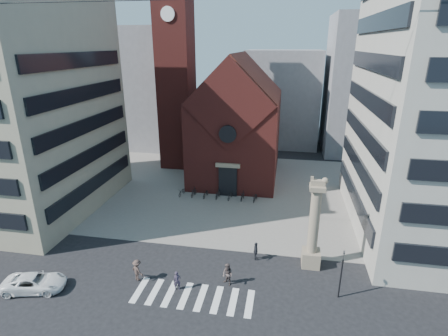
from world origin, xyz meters
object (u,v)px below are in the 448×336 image
at_px(pedestrian_1, 228,275).
at_px(white_car, 34,283).
at_px(pedestrian_0, 177,281).
at_px(traffic_light, 341,273).
at_px(scooter_0, 182,192).
at_px(lion_column, 313,232).
at_px(pedestrian_2, 256,251).

bearing_deg(pedestrian_1, white_car, -130.56).
bearing_deg(pedestrian_0, traffic_light, -15.20).
bearing_deg(white_car, scooter_0, -30.60).
relative_size(traffic_light, pedestrian_0, 2.56).
bearing_deg(scooter_0, pedestrian_1, -54.91).
xyz_separation_m(traffic_light, white_car, (-24.45, -3.49, -1.60)).
height_order(lion_column, scooter_0, lion_column).
bearing_deg(lion_column, pedestrian_2, 180.00).
distance_m(traffic_light, pedestrian_1, 9.07).
distance_m(traffic_light, pedestrian_0, 13.10).
relative_size(pedestrian_2, scooter_0, 0.94).
relative_size(white_car, pedestrian_1, 2.50).
bearing_deg(pedestrian_2, lion_column, -102.16).
distance_m(lion_column, pedestrian_2, 5.63).
height_order(white_car, scooter_0, white_car).
xyz_separation_m(lion_column, scooter_0, (-16.03, 12.86, -2.90)).
xyz_separation_m(lion_column, traffic_light, (1.99, -4.00, -1.17)).
height_order(traffic_light, pedestrian_1, traffic_light).
relative_size(lion_column, white_car, 1.76).
relative_size(traffic_light, scooter_0, 2.24).
relative_size(pedestrian_1, pedestrian_2, 1.10).
relative_size(lion_column, traffic_light, 2.02).
height_order(traffic_light, white_car, traffic_light).
bearing_deg(pedestrian_2, traffic_light, -131.90).
xyz_separation_m(pedestrian_0, pedestrian_1, (3.96, 1.34, 0.15)).
bearing_deg(scooter_0, white_car, -100.60).
distance_m(pedestrian_2, scooter_0, 16.94).
relative_size(white_car, pedestrian_2, 2.75).
height_order(lion_column, traffic_light, lion_column).
bearing_deg(pedestrian_0, pedestrian_1, -2.57).
bearing_deg(pedestrian_1, pedestrian_2, 100.75).
distance_m(pedestrian_1, scooter_0, 19.17).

